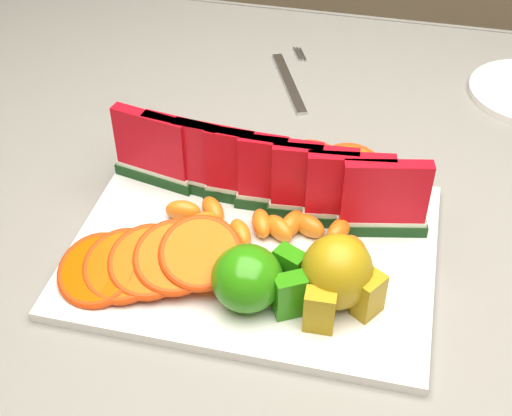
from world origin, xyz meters
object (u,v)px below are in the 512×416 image
object	(u,v)px
platter	(254,248)
fork	(290,80)
pear_cluster	(338,276)
apple_cluster	(254,279)

from	to	relation	value
platter	fork	world-z (taller)	platter
pear_cluster	fork	xyz separation A→B (m)	(-0.13, 0.43, -0.05)
pear_cluster	fork	distance (m)	0.46
platter	fork	xyz separation A→B (m)	(-0.03, 0.37, -0.00)
platter	pear_cluster	distance (m)	0.13
platter	pear_cluster	bearing A→B (deg)	-31.82
fork	pear_cluster	bearing A→B (deg)	-73.13
apple_cluster	fork	distance (m)	0.46
fork	apple_cluster	bearing A→B (deg)	-83.64
apple_cluster	fork	bearing A→B (deg)	96.36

